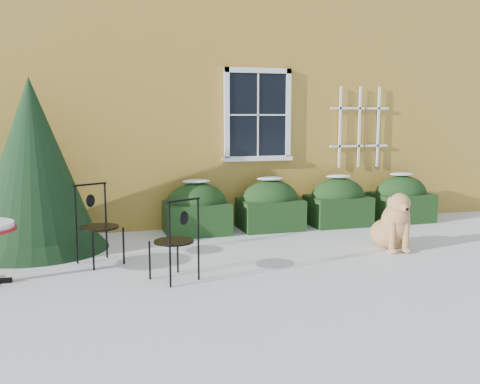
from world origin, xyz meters
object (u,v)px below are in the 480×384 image
object	(u,v)px
patio_chair_far	(98,224)
patio_chair_near	(176,239)
evergreen_shrub	(34,181)
dog	(393,225)

from	to	relation	value
patio_chair_far	patio_chair_near	bearing A→B (deg)	-77.65
evergreen_shrub	patio_chair_far	bearing A→B (deg)	-50.50
patio_chair_near	evergreen_shrub	bearing A→B (deg)	-77.53
patio_chair_near	patio_chair_far	size ratio (longest dim) A/B	0.95
patio_chair_far	dog	world-z (taller)	patio_chair_far
evergreen_shrub	patio_chair_near	xyz separation A→B (m)	(1.72, -2.09, -0.51)
patio_chair_near	dog	size ratio (longest dim) A/B	1.04
evergreen_shrub	dog	distance (m)	5.30
patio_chair_near	dog	xyz separation A→B (m)	(3.33, 0.61, -0.14)
dog	patio_chair_far	bearing A→B (deg)	-177.26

